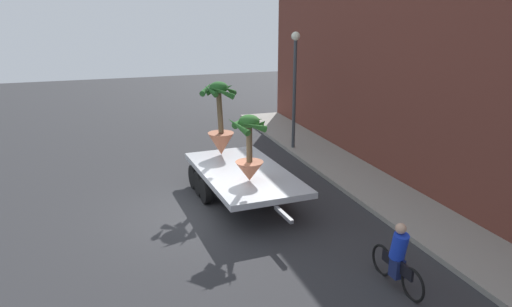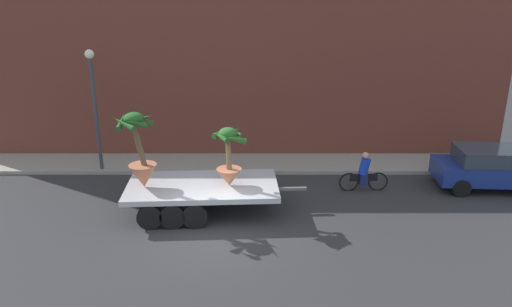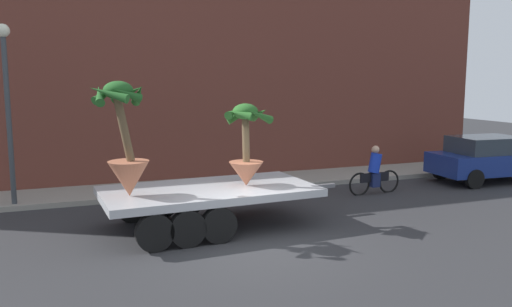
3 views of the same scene
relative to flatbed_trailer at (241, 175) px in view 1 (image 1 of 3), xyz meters
name	(u,v)px [view 1 (image 1 of 3)]	position (x,y,z in m)	size (l,w,h in m)	color
ground_plane	(196,214)	(0.86, -1.67, -0.76)	(60.00, 60.00, 0.00)	#2D2D30
sidewalk	(374,188)	(0.86, 4.43, -0.68)	(24.00, 2.20, 0.15)	gray
building_facade	(429,68)	(0.86, 6.13, 3.28)	(24.00, 1.20, 8.09)	brown
flatbed_trailer	(241,175)	(0.00, 0.00, 0.00)	(6.08, 2.84, 0.98)	#B7BABF
potted_palm_rear	(249,151)	(1.14, -0.09, 1.14)	(1.16, 1.21, 1.99)	#B26647
potted_palm_middle	(220,124)	(-1.72, -0.23, 1.31)	(1.31, 1.35, 2.53)	#B26647
cyclist	(398,259)	(6.03, 1.75, -0.09)	(1.84, 0.36, 1.54)	black
street_lamp	(295,75)	(-4.30, 3.63, 2.47)	(0.36, 0.36, 4.83)	#383D42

